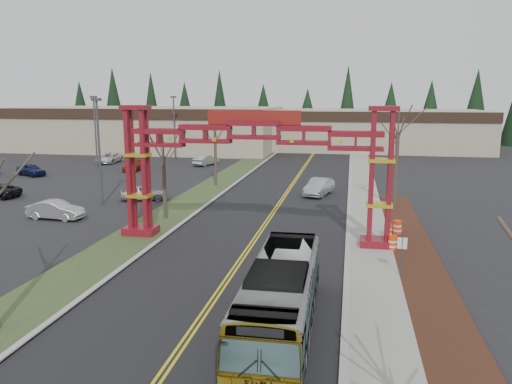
% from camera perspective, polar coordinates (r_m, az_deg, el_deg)
% --- Properties ---
extents(road, '(12.00, 110.00, 0.02)m').
position_cam_1_polar(road, '(39.98, 1.69, -2.80)').
color(road, black).
rests_on(road, ground).
extents(lane_line_left, '(0.12, 100.00, 0.01)m').
position_cam_1_polar(lane_line_left, '(40.00, 1.52, -2.77)').
color(lane_line_left, yellow).
rests_on(lane_line_left, road).
extents(lane_line_right, '(0.12, 100.00, 0.01)m').
position_cam_1_polar(lane_line_right, '(39.96, 1.86, -2.79)').
color(lane_line_right, yellow).
rests_on(lane_line_right, road).
extents(curb_right, '(0.30, 110.00, 0.15)m').
position_cam_1_polar(curb_right, '(39.49, 10.54, -3.06)').
color(curb_right, '#ACACA7').
rests_on(curb_right, ground).
extents(sidewalk_right, '(2.60, 110.00, 0.14)m').
position_cam_1_polar(sidewalk_right, '(39.52, 12.65, -3.13)').
color(sidewalk_right, gray).
rests_on(sidewalk_right, ground).
extents(landscape_strip, '(2.60, 50.00, 0.12)m').
position_cam_1_polar(landscape_strip, '(25.51, 19.58, -11.43)').
color(landscape_strip, black).
rests_on(landscape_strip, ground).
extents(grass_median, '(4.00, 110.00, 0.08)m').
position_cam_1_polar(grass_median, '(41.95, -9.17, -2.24)').
color(grass_median, '#2C4321').
rests_on(grass_median, ground).
extents(curb_left, '(0.30, 110.00, 0.15)m').
position_cam_1_polar(curb_left, '(41.36, -6.76, -2.32)').
color(curb_left, '#ACACA7').
rests_on(curb_left, ground).
extents(gateway_arch, '(18.20, 1.60, 8.90)m').
position_cam_1_polar(gateway_arch, '(32.14, -0.25, 4.65)').
color(gateway_arch, maroon).
rests_on(gateway_arch, ground).
extents(retail_building_west, '(46.00, 22.30, 7.50)m').
position_cam_1_polar(retail_building_west, '(92.83, -12.21, 7.14)').
color(retail_building_west, tan).
rests_on(retail_building_west, ground).
extents(retail_building_east, '(38.00, 20.30, 7.00)m').
position_cam_1_polar(retail_building_east, '(93.58, 13.26, 6.97)').
color(retail_building_east, tan).
rests_on(retail_building_east, ground).
extents(conifer_treeline, '(116.10, 5.60, 13.00)m').
position_cam_1_polar(conifer_treeline, '(105.56, 7.72, 9.19)').
color(conifer_treeline, black).
rests_on(conifer_treeline, ground).
extents(transit_bus, '(2.72, 10.92, 3.03)m').
position_cam_1_polar(transit_bus, '(20.55, 2.85, -11.92)').
color(transit_bus, '#9A9EA1').
rests_on(transit_bus, ground).
extents(silver_sedan, '(2.89, 5.21, 1.63)m').
position_cam_1_polar(silver_sedan, '(48.74, 7.21, 0.58)').
color(silver_sedan, '#A5A8AD').
rests_on(silver_sedan, ground).
extents(parked_car_near_a, '(4.47, 2.87, 1.42)m').
position_cam_1_polar(parked_car_near_a, '(47.16, -12.72, -0.08)').
color(parked_car_near_a, '#B1B4B9').
rests_on(parked_car_near_a, ground).
extents(parked_car_near_b, '(4.52, 1.79, 1.47)m').
position_cam_1_polar(parked_car_near_b, '(42.04, -21.91, -1.91)').
color(parked_car_near_b, '#B8B8B8').
rests_on(parked_car_near_b, ground).
extents(parked_car_mid_a, '(2.30, 4.82, 1.36)m').
position_cam_1_polar(parked_car_mid_a, '(66.51, -13.76, 2.99)').
color(parked_car_mid_a, maroon).
rests_on(parked_car_mid_a, ground).
extents(parked_car_mid_b, '(4.63, 3.38, 1.47)m').
position_cam_1_polar(parked_car_mid_b, '(66.15, -24.33, 2.34)').
color(parked_car_mid_b, '#151F4C').
rests_on(parked_car_mid_b, ground).
extents(parked_car_far_a, '(2.84, 4.72, 1.47)m').
position_cam_1_polar(parked_car_far_a, '(69.76, -5.74, 3.65)').
color(parked_car_far_a, '#AAABB2').
rests_on(parked_car_far_a, ground).
extents(parked_car_far_b, '(2.73, 5.37, 1.45)m').
position_cam_1_polar(parked_car_far_b, '(74.96, -16.45, 3.76)').
color(parked_car_far_b, white).
rests_on(parked_car_far_b, ground).
extents(bare_tree_median_mid, '(3.11, 3.11, 7.02)m').
position_cam_1_polar(bare_tree_median_mid, '(38.98, -10.55, 4.04)').
color(bare_tree_median_mid, '#382D26').
rests_on(bare_tree_median_mid, ground).
extents(bare_tree_median_far, '(2.98, 2.98, 7.52)m').
position_cam_1_polar(bare_tree_median_far, '(53.06, -4.69, 6.58)').
color(bare_tree_median_far, '#382D26').
rests_on(bare_tree_median_far, ground).
extents(bare_tree_right_far, '(3.28, 3.28, 8.58)m').
position_cam_1_polar(bare_tree_right_far, '(44.10, 15.92, 6.45)').
color(bare_tree_right_far, '#382D26').
rests_on(bare_tree_right_far, ground).
extents(light_pole_near, '(0.81, 0.40, 9.32)m').
position_cam_1_polar(light_pole_near, '(45.45, -17.52, 5.24)').
color(light_pole_near, '#3F3F44').
rests_on(light_pole_near, ground).
extents(light_pole_mid, '(0.82, 0.41, 9.51)m').
position_cam_1_polar(light_pole_mid, '(69.39, -17.91, 7.10)').
color(light_pole_mid, '#3F3F44').
rests_on(light_pole_mid, ground).
extents(light_pole_far, '(0.82, 0.41, 9.48)m').
position_cam_1_polar(light_pole_far, '(74.90, -9.34, 7.71)').
color(light_pole_far, '#3F3F44').
rests_on(light_pole_far, ground).
extents(street_sign, '(0.51, 0.08, 2.22)m').
position_cam_1_polar(street_sign, '(27.37, 16.33, -6.29)').
color(street_sign, '#3F3F44').
rests_on(street_sign, ground).
extents(barrel_south, '(0.55, 0.55, 1.02)m').
position_cam_1_polar(barrel_south, '(32.14, 15.33, -5.70)').
color(barrel_south, '#FF3B0E').
rests_on(barrel_south, ground).
extents(barrel_mid, '(0.53, 0.53, 0.98)m').
position_cam_1_polar(barrel_mid, '(35.04, 14.83, -4.33)').
color(barrel_mid, '#FF3B0E').
rests_on(barrel_mid, ground).
extents(barrel_north, '(0.57, 0.57, 1.05)m').
position_cam_1_polar(barrel_north, '(35.91, 15.85, -3.96)').
color(barrel_north, '#FF3B0E').
rests_on(barrel_north, ground).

